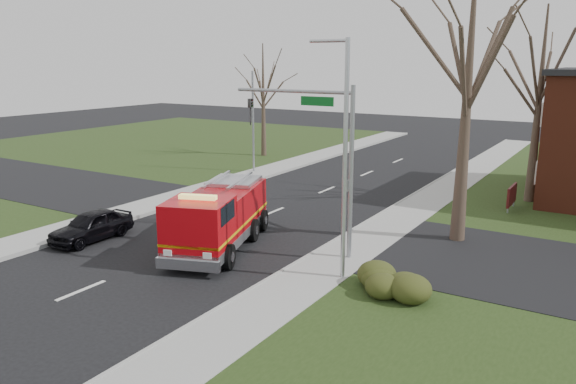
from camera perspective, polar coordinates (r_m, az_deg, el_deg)
The scene contains 13 objects.
ground at distance 24.54m, azimuth -9.26°, elevation -5.17°, with size 120.00×120.00×0.00m, color black.
sidewalk_right at distance 21.19m, azimuth 3.68°, elevation -7.81°, with size 2.40×80.00×0.15m, color gray.
sidewalk_left at distance 28.82m, azimuth -18.67°, elevation -2.78°, with size 2.40×80.00×0.15m, color gray.
health_center_sign at distance 31.16m, azimuth 21.77°, elevation -0.33°, with size 0.12×2.00×1.40m.
hedge_corner at distance 19.07m, azimuth 9.81°, elevation -8.79°, with size 2.80×2.00×0.90m, color #333B15.
bare_tree_near at distance 24.25m, azimuth 17.93°, elevation 11.99°, with size 6.00×6.00×12.00m.
bare_tree_far at distance 32.83m, azimuth 24.28°, elevation 10.01°, with size 5.25×5.25×10.50m.
bare_tree_left at distance 45.35m, azimuth -2.54°, elevation 10.53°, with size 4.50×4.50×9.00m.
traffic_signal_mast at distance 21.77m, azimuth 3.41°, elevation 5.38°, with size 5.29×0.18×6.80m.
streetlight_pole at distance 19.17m, azimuth 5.66°, elevation 3.80°, with size 1.48×0.16×8.40m.
utility_pole_far at distance 38.77m, azimuth -3.56°, elevation 7.01°, with size 0.14×0.14×7.00m, color gray.
fire_engine at distance 23.47m, azimuth -7.11°, elevation -2.72°, with size 4.55×7.33×2.80m.
parked_car_maroon at distance 25.93m, azimuth -19.34°, elevation -3.23°, with size 1.55×3.86×1.31m, color black.
Camera 1 is at (15.39, -17.52, 7.66)m, focal length 35.00 mm.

